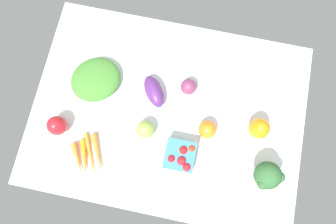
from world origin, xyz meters
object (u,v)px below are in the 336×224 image
heirloom_tomato_green (145,130)px  eggplant (154,91)px  berry_basket (180,156)px  heirloom_tomato_orange (207,129)px  red_onion_near_basket (189,87)px  bell_pepper_red (57,126)px  carrot_bunch (88,157)px  broccoli_head (268,176)px  bell_pepper_orange (259,130)px  leafy_greens_clump (96,79)px

heirloom_tomato_green → eggplant: (0.04, -15.07, -0.19)cm
berry_basket → heirloom_tomato_orange: (-7.94, -11.62, -0.11)cm
heirloom_tomato_orange → red_onion_near_basket: size_ratio=1.10×
bell_pepper_red → carrot_bunch: (-13.49, 8.81, -3.03)cm
heirloom_tomato_green → bell_pepper_red: bearing=9.4°
broccoli_head → bell_pepper_red: bearing=-1.9°
carrot_bunch → bell_pepper_orange: bell_pepper_orange is taller
bell_pepper_red → heirloom_tomato_orange: bell_pepper_red is taller
bell_pepper_red → berry_basket: (-46.67, 1.62, -0.76)cm
bell_pepper_orange → heirloom_tomato_orange: (18.32, 3.48, -1.71)cm
bell_pepper_orange → heirloom_tomato_green: bearing=11.3°
heirloom_tomato_green → bell_pepper_orange: bearing=-168.7°
heirloom_tomato_green → leafy_greens_clump: heirloom_tomato_green is taller
bell_pepper_red → leafy_greens_clump: size_ratio=0.44×
eggplant → bell_pepper_orange: bell_pepper_orange is taller
carrot_bunch → heirloom_tomato_orange: 45.27cm
bell_pepper_orange → heirloom_tomato_orange: bearing=10.8°
broccoli_head → eggplant: 51.00cm
bell_pepper_orange → eggplant: bearing=-9.6°
carrot_bunch → heirloom_tomato_orange: bearing=-155.4°
bell_pepper_red → bell_pepper_orange: bell_pepper_orange is taller
eggplant → red_onion_near_basket: eggplant is taller
red_onion_near_basket → eggplant: bearing=20.1°
leafy_greens_clump → eggplant: bearing=179.4°
berry_basket → heirloom_tomato_orange: berry_basket is taller
bell_pepper_red → red_onion_near_basket: (-44.67, -24.95, -1.19)cm
heirloom_tomato_orange → heirloom_tomato_green: bearing=11.8°
leafy_greens_clump → red_onion_near_basket: (-35.69, -4.34, 0.19)cm
carrot_bunch → heirloom_tomato_orange: size_ratio=2.52×
bell_pepper_orange → red_onion_near_basket: size_ratio=1.66×
heirloom_tomato_green → heirloom_tomato_orange: bearing=-168.2°
carrot_bunch → eggplant: (-18.65, -29.19, 1.99)cm
carrot_bunch → leafy_greens_clump: (4.50, -29.42, 1.65)cm
broccoli_head → leafy_greens_clump: bearing=-18.7°
bell_pepper_red → eggplant: 38.07cm
bell_pepper_orange → heirloom_tomato_orange: 18.72cm
broccoli_head → heirloom_tomato_orange: broccoli_head is taller
heirloom_tomato_green → carrot_bunch: size_ratio=0.40×
bell_pepper_orange → heirloom_tomato_orange: bell_pepper_orange is taller
carrot_bunch → leafy_greens_clump: size_ratio=0.89×
eggplant → leafy_greens_clump: bearing=55.7°
leafy_greens_clump → bell_pepper_orange: bell_pepper_orange is taller
carrot_bunch → bell_pepper_orange: (-59.44, -22.29, 3.87)cm
heirloom_tomato_green → berry_basket: size_ratio=0.64×
broccoli_head → bell_pepper_red: size_ratio=1.54×
heirloom_tomato_green → bell_pepper_red: size_ratio=0.80×
berry_basket → eggplant: bearing=-56.6°
broccoli_head → bell_pepper_orange: broccoli_head is taller
leafy_greens_clump → bell_pepper_orange: size_ratio=1.89×
heirloom_tomato_green → berry_basket: (-14.49, 6.92, 0.08)cm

